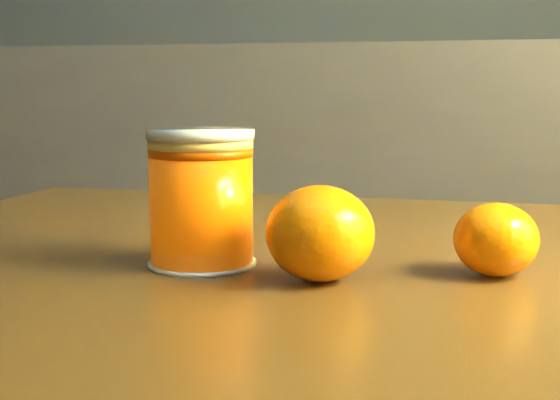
# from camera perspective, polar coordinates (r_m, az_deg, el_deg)

# --- Properties ---
(kitchen_counter) EXTENTS (3.15, 0.60, 0.90)m
(kitchen_counter) POSITION_cam_1_polar(r_m,az_deg,el_deg) (2.12, -8.65, -1.50)
(kitchen_counter) COLOR #4C4D52
(kitchen_counter) RESTS_ON ground
(table) EXTENTS (0.92, 0.65, 0.68)m
(table) POSITION_cam_1_polar(r_m,az_deg,el_deg) (0.62, 6.97, -12.15)
(table) COLOR #593B16
(table) RESTS_ON ground
(juice_glass) EXTENTS (0.08, 0.08, 0.10)m
(juice_glass) POSITION_cam_1_polar(r_m,az_deg,el_deg) (0.57, -5.77, 0.09)
(juice_glass) COLOR #FF6005
(juice_glass) RESTS_ON table
(orange_front) EXTENTS (0.08, 0.08, 0.07)m
(orange_front) POSITION_cam_1_polar(r_m,az_deg,el_deg) (0.53, 2.96, -2.44)
(orange_front) COLOR orange
(orange_front) RESTS_ON table
(orange_back) EXTENTS (0.07, 0.07, 0.05)m
(orange_back) POSITION_cam_1_polar(r_m,az_deg,el_deg) (0.56, 15.52, -2.80)
(orange_back) COLOR orange
(orange_back) RESTS_ON table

